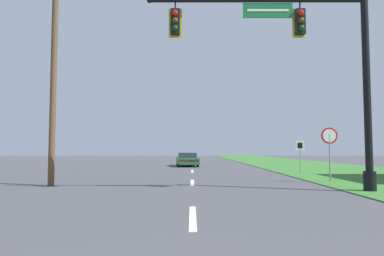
# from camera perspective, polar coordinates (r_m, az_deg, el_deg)

# --- Properties ---
(grass_verge_right) EXTENTS (10.00, 110.00, 0.04)m
(grass_verge_right) POSITION_cam_1_polar(r_m,az_deg,el_deg) (33.55, 18.33, -5.96)
(grass_verge_right) COLOR #38752D
(grass_verge_right) RESTS_ON ground
(road_center_line) EXTENTS (0.16, 34.80, 0.01)m
(road_center_line) POSITION_cam_1_polar(r_m,az_deg,el_deg) (23.87, 0.00, -7.23)
(road_center_line) COLOR silver
(road_center_line) RESTS_ON ground
(signal_mast) EXTENTS (8.32, 0.47, 7.92)m
(signal_mast) POSITION_cam_1_polar(r_m,az_deg,el_deg) (13.58, 19.62, 10.42)
(signal_mast) COLOR black
(signal_mast) RESTS_ON grass_verge_right
(car_ahead) EXTENTS (2.18, 4.81, 1.19)m
(car_ahead) POSITION_cam_1_polar(r_m,az_deg,el_deg) (31.18, -0.85, -5.26)
(car_ahead) COLOR black
(car_ahead) RESTS_ON ground
(stop_sign) EXTENTS (0.76, 0.07, 2.50)m
(stop_sign) POSITION_cam_1_polar(r_m,az_deg,el_deg) (17.11, 21.90, -2.20)
(stop_sign) COLOR gray
(stop_sign) RESTS_ON grass_verge_right
(route_sign_post) EXTENTS (0.55, 0.06, 2.03)m
(route_sign_post) POSITION_cam_1_polar(r_m,az_deg,el_deg) (22.62, 17.52, -3.41)
(route_sign_post) COLOR gray
(route_sign_post) RESTS_ON grass_verge_right
(utility_pole_near) EXTENTS (1.80, 0.26, 9.26)m
(utility_pole_near) POSITION_cam_1_polar(r_m,az_deg,el_deg) (15.99, -22.10, 8.45)
(utility_pole_near) COLOR brown
(utility_pole_near) RESTS_ON ground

